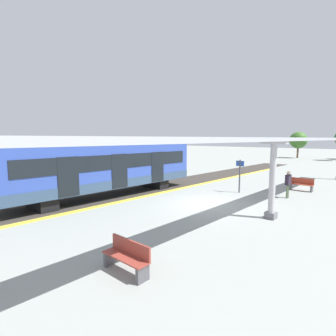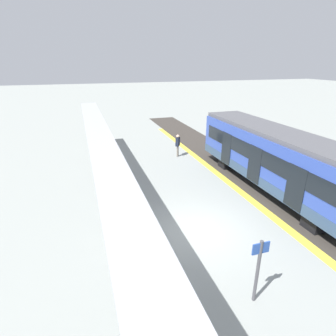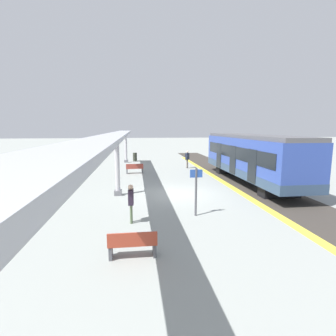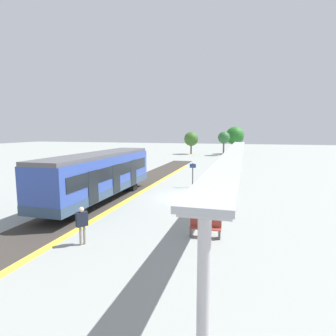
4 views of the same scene
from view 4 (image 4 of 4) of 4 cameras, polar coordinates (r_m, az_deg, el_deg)
The scene contains 16 objects.
ground_plane at distance 21.38m, azimuth 3.36°, elevation -6.05°, with size 176.00×176.00×0.00m, color gray.
tactile_edge_strip at distance 22.48m, azimuth -6.28°, elevation -5.39°, with size 0.47×38.50×0.01m, color gold.
trackbed at distance 23.21m, azimuth -10.50°, elevation -5.06°, with size 3.20×50.50×0.01m, color #38332D.
train_near_carriage at distance 20.62m, azimuth -13.76°, elevation -1.59°, with size 2.65×12.49×3.48m.
canopy_pillar_nearest at distance 6.37m, azimuth 7.26°, elevation -23.61°, with size 1.10×0.44×3.48m.
canopy_pillar_second at distance 20.47m, azimuth 13.29°, elevation -1.82°, with size 1.10×0.44×3.48m.
canopy_pillar_third at distance 35.56m, azimuth 14.31°, elevation 2.11°, with size 1.10×0.44×3.48m.
canopy_beam at distance 20.47m, azimuth 13.47°, elevation 3.24°, with size 1.20×30.79×0.16m, color #A8AAB2.
bench_near_end at distance 28.29m, azimuth 11.98°, elevation -1.90°, with size 1.50×0.45×0.86m.
bench_mid_platform at distance 13.78m, azimuth 7.65°, elevation -12.01°, with size 1.52×0.50×0.86m.
platform_info_sign at distance 25.00m, azimuth 5.07°, elevation -0.96°, with size 0.56×0.10×2.20m.
passenger_waiting_near_edge at distance 13.14m, azimuth -17.19°, elevation -10.35°, with size 0.48×0.53×1.73m.
passenger_by_the_benches at distance 25.23m, azimuth 11.76°, elevation -1.69°, with size 0.23×0.48×1.65m.
tree_left_background at distance 60.39m, azimuth 4.76°, elevation 5.93°, with size 3.04×3.04×4.79m.
tree_right_background at distance 62.28m, azimuth 13.50°, elevation 6.42°, with size 3.91×3.91×5.89m.
tree_centre_background at distance 57.98m, azimuth 11.34°, elevation 6.08°, with size 2.40×2.40×4.84m.
Camera 4 is at (4.36, -20.31, 5.07)m, focal length 29.84 mm.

